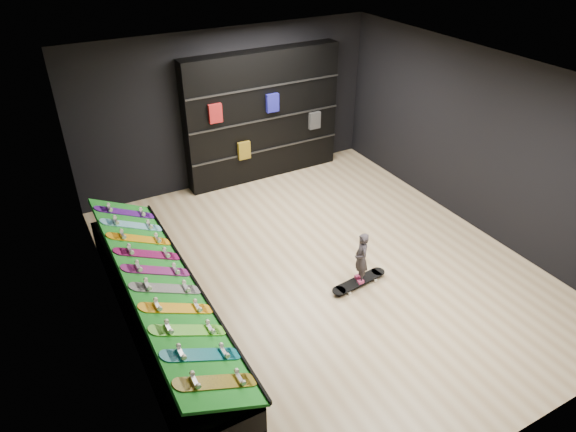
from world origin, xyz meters
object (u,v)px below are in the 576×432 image
back_shelving (263,116)px  floor_skateboard (359,283)px  display_rack (161,309)px  child (360,267)px

back_shelving → floor_skateboard: (-0.39, -3.94, -1.24)m
display_rack → back_shelving: size_ratio=1.40×
display_rack → back_shelving: bearing=46.1°
back_shelving → display_rack: bearing=-133.9°
display_rack → floor_skateboard: 2.88m
display_rack → floor_skateboard: (2.81, -0.62, -0.21)m
display_rack → back_shelving: back_shelving is taller
display_rack → back_shelving: (3.20, 3.32, 1.03)m
display_rack → floor_skateboard: bearing=-12.5°
floor_skateboard → child: 0.29m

